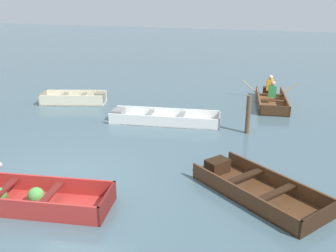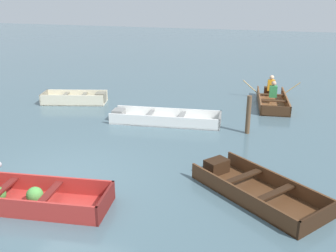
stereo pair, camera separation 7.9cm
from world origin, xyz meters
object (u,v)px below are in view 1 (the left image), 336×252
(dinghy_red_foreground, at_px, (21,198))
(skiff_cream_near_moored, at_px, (77,99))
(skiff_dark_varnish_mid_moored, at_px, (253,188))
(skiff_white_far_moored, at_px, (161,119))
(rowboat_wooden_brown_with_crew, at_px, (271,98))
(mooring_post, at_px, (248,115))

(dinghy_red_foreground, relative_size, skiff_cream_near_moored, 1.35)
(skiff_dark_varnish_mid_moored, distance_m, skiff_white_far_moored, 5.07)
(dinghy_red_foreground, height_order, skiff_cream_near_moored, skiff_cream_near_moored)
(rowboat_wooden_brown_with_crew, bearing_deg, mooring_post, -97.13)
(skiff_dark_varnish_mid_moored, bearing_deg, skiff_cream_near_moored, 145.82)
(skiff_white_far_moored, distance_m, mooring_post, 2.85)
(skiff_dark_varnish_mid_moored, distance_m, rowboat_wooden_brown_with_crew, 7.32)
(mooring_post, bearing_deg, skiff_white_far_moored, 177.74)
(skiff_dark_varnish_mid_moored, xyz_separation_m, skiff_white_far_moored, (-3.40, 3.76, 0.00))
(mooring_post, bearing_deg, dinghy_red_foreground, -124.22)
(skiff_cream_near_moored, height_order, rowboat_wooden_brown_with_crew, rowboat_wooden_brown_with_crew)
(dinghy_red_foreground, bearing_deg, rowboat_wooden_brown_with_crew, 65.31)
(skiff_cream_near_moored, height_order, skiff_white_far_moored, skiff_cream_near_moored)
(skiff_cream_near_moored, distance_m, rowboat_wooden_brown_with_crew, 7.53)
(skiff_cream_near_moored, xyz_separation_m, skiff_white_far_moored, (3.87, -1.18, -0.03))
(dinghy_red_foreground, distance_m, skiff_white_far_moored, 5.77)
(dinghy_red_foreground, xyz_separation_m, mooring_post, (3.79, 5.58, 0.44))
(skiff_white_far_moored, bearing_deg, rowboat_wooden_brown_with_crew, 47.42)
(skiff_dark_varnish_mid_moored, bearing_deg, dinghy_red_foreground, -156.20)
(skiff_dark_varnish_mid_moored, relative_size, mooring_post, 2.58)
(skiff_cream_near_moored, relative_size, mooring_post, 2.20)
(skiff_cream_near_moored, relative_size, skiff_white_far_moored, 0.70)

